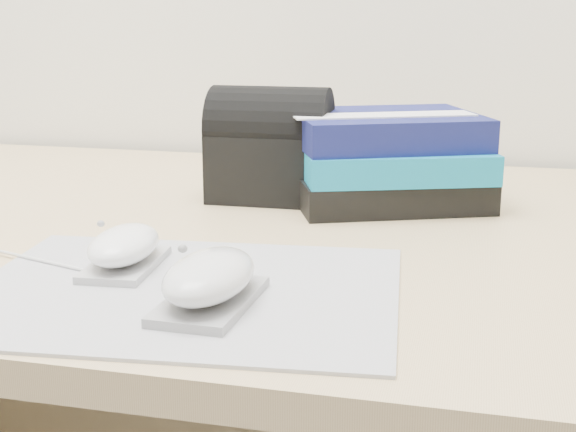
% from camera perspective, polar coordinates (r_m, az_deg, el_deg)
% --- Properties ---
extents(desk, '(1.60, 0.80, 0.73)m').
position_cam_1_polar(desk, '(1.03, 5.94, -12.55)').
color(desk, tan).
rests_on(desk, ground).
extents(mousepad, '(0.39, 0.32, 0.00)m').
position_cam_1_polar(mousepad, '(0.69, -7.47, -5.28)').
color(mousepad, gray).
rests_on(mousepad, desk).
extents(mouse_rear, '(0.07, 0.11, 0.04)m').
position_cam_1_polar(mouse_rear, '(0.75, -11.57, -2.25)').
color(mouse_rear, '#A8A8AA').
rests_on(mouse_rear, mousepad).
extents(mouse_front, '(0.07, 0.12, 0.05)m').
position_cam_1_polar(mouse_front, '(0.64, -5.60, -4.57)').
color(mouse_front, gray).
rests_on(mouse_front, mousepad).
extents(usb_cable, '(0.22, 0.07, 0.00)m').
position_cam_1_polar(usb_cable, '(0.82, -19.32, -2.50)').
color(usb_cable, silver).
rests_on(usb_cable, mousepad).
extents(book_stack, '(0.28, 0.25, 0.11)m').
position_cam_1_polar(book_stack, '(0.99, 7.08, 4.04)').
color(book_stack, black).
rests_on(book_stack, desk).
extents(pouch, '(0.15, 0.10, 0.14)m').
position_cam_1_polar(pouch, '(1.00, -1.24, 5.08)').
color(pouch, black).
rests_on(pouch, desk).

